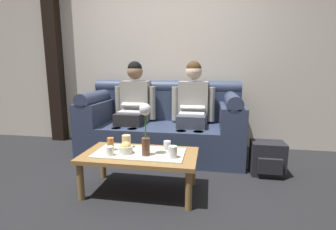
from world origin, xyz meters
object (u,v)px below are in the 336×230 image
at_px(person_left, 134,104).
at_px(person_right, 193,106).
at_px(backpack_right, 267,159).
at_px(cup_near_left, 173,152).
at_px(cup_far_right, 126,141).
at_px(couch, 163,126).
at_px(snack_bowl, 126,148).
at_px(cup_far_left, 110,151).
at_px(cup_far_center, 110,144).
at_px(flower_vase, 145,125).
at_px(cup_near_right, 167,145).
at_px(coffee_table, 140,158).

relative_size(person_left, person_right, 1.00).
bearing_deg(backpack_right, person_left, 164.03).
bearing_deg(cup_near_left, cup_far_right, 157.62).
distance_m(couch, snack_bowl, 1.13).
relative_size(person_right, cup_far_left, 15.43).
relative_size(cup_far_center, backpack_right, 0.33).
bearing_deg(couch, cup_far_center, -104.72).
distance_m(flower_vase, cup_far_right, 0.36).
xyz_separation_m(person_right, backpack_right, (0.84, -0.47, -0.48)).
bearing_deg(couch, cup_far_left, -100.87).
bearing_deg(cup_far_center, flower_vase, -11.89).
bearing_deg(person_left, cup_far_right, -76.59).
height_order(couch, cup_near_right, couch).
xyz_separation_m(snack_bowl, cup_far_left, (-0.12, -0.07, -0.00)).
relative_size(person_right, coffee_table, 1.19).
relative_size(cup_far_left, cup_far_right, 0.66).
bearing_deg(cup_near_right, coffee_table, -152.06).
bearing_deg(flower_vase, couch, 93.78).
distance_m(person_left, cup_far_center, 1.09).
relative_size(flower_vase, backpack_right, 1.28).
distance_m(person_left, coffee_table, 1.19).
height_order(person_right, cup_far_left, person_right).
bearing_deg(cup_near_left, person_right, 86.21).
relative_size(person_right, cup_far_right, 10.19).
height_order(cup_far_center, backpack_right, cup_far_center).
xyz_separation_m(coffee_table, snack_bowl, (-0.11, -0.05, 0.10)).
bearing_deg(cup_far_center, couch, 75.28).
distance_m(cup_far_center, cup_far_left, 0.14).
relative_size(snack_bowl, cup_far_left, 1.54).
bearing_deg(cup_far_right, snack_bowl, -72.76).
relative_size(cup_near_left, cup_far_right, 0.84).
xyz_separation_m(cup_near_right, cup_far_center, (-0.51, -0.11, 0.02)).
bearing_deg(snack_bowl, backpack_right, 25.87).
height_order(cup_near_right, backpack_right, cup_near_right).
bearing_deg(couch, cup_near_left, -74.80).
xyz_separation_m(couch, cup_far_right, (-0.16, -0.96, 0.07)).
distance_m(couch, cup_near_right, 0.98).
bearing_deg(cup_far_center, coffee_table, -1.77).
bearing_deg(person_left, cup_near_left, -58.58).
distance_m(coffee_table, cup_near_right, 0.28).
distance_m(person_right, backpack_right, 1.08).
xyz_separation_m(person_right, cup_near_right, (-0.16, -0.95, -0.24)).
distance_m(person_right, cup_near_left, 1.18).
bearing_deg(snack_bowl, cup_near_right, 26.38).
xyz_separation_m(person_left, flower_vase, (0.47, -1.14, -0.01)).
bearing_deg(cup_near_right, snack_bowl, -153.62).
xyz_separation_m(flower_vase, snack_bowl, (-0.19, 0.02, -0.22)).
height_order(cup_near_left, backpack_right, cup_near_left).
bearing_deg(person_right, cup_near_right, -99.66).
distance_m(snack_bowl, cup_far_center, 0.18).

